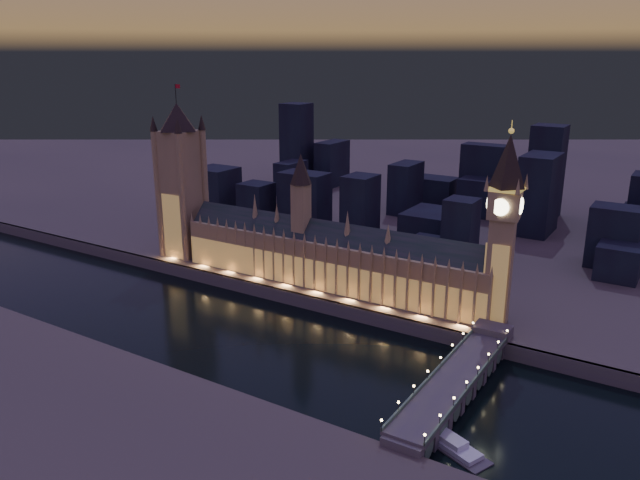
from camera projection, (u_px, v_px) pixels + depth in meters
The scene contains 9 objects.
ground_plane at pixel (257, 332), 331.35m from camera, with size 2000.00×2000.00×0.00m, color black.
north_bank at pixel (521, 172), 751.72m from camera, with size 2000.00×960.00×8.00m, color #413C3E.
embankment_wall at pixel (300, 300), 363.42m from camera, with size 2000.00×2.50×8.00m, color #4C4357.
palace_of_westminster at pixel (328, 256), 370.55m from camera, with size 202.00×22.63×78.00m.
victoria_tower at pixel (181, 173), 418.71m from camera, with size 31.68×31.68×115.14m.
elizabeth_tower at pixel (504, 215), 307.51m from camera, with size 18.00×18.00×103.94m.
westminster_bridge at pixel (457, 382), 269.82m from camera, with size 17.83×113.00×15.90m.
river_boat at pixel (440, 437), 238.78m from camera, with size 44.46×26.35×4.50m.
city_backdrop at pixel (476, 195), 506.29m from camera, with size 461.29×215.63×84.45m.
Camera 1 is at (189.45, -238.77, 142.90)m, focal length 35.00 mm.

